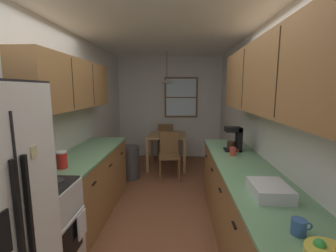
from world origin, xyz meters
TOP-DOWN VIEW (x-y plane):
  - ground_plane at (0.00, 1.00)m, footprint 12.00×12.00m
  - wall_left at (-1.35, 1.00)m, footprint 0.10×9.00m
  - wall_right at (1.35, 1.00)m, footprint 0.10×9.00m
  - wall_back at (0.00, 3.65)m, footprint 4.40×0.10m
  - ceiling_slab at (0.00, 1.00)m, footprint 4.40×9.00m
  - stove_range at (-0.99, -0.52)m, footprint 0.66×0.62m
  - microwave_over_range at (-1.11, -0.52)m, footprint 0.39×0.58m
  - counter_left at (-1.00, 0.73)m, footprint 0.64×1.88m
  - upper_cabinets_left at (-1.14, 0.68)m, footprint 0.33×1.96m
  - counter_right at (1.00, -0.01)m, footprint 0.64×3.17m
  - upper_cabinets_right at (1.14, -0.06)m, footprint 0.33×2.85m
  - dining_table at (-0.02, 2.76)m, footprint 0.84×0.87m
  - dining_chair_near at (0.06, 2.12)m, footprint 0.43×0.43m
  - dining_chair_far at (-0.08, 3.40)m, footprint 0.42×0.42m
  - pendant_light at (-0.02, 2.76)m, footprint 0.28×0.28m
  - back_window at (0.29, 3.58)m, footprint 0.83×0.05m
  - trash_bin at (-0.70, 2.03)m, footprint 0.35×0.35m
  - storage_canister at (-1.00, 0.03)m, footprint 0.11×0.11m
  - dish_towel at (-0.64, -0.37)m, footprint 0.02×0.16m
  - coffee_maker at (1.03, 0.85)m, footprint 0.22×0.18m
  - mug_by_coffeemaker at (0.96, -1.03)m, footprint 0.12×0.09m
  - mug_spare at (0.95, 0.61)m, footprint 0.11×0.08m
  - dish_rack at (0.98, -0.54)m, footprint 0.28×0.34m

SIDE VIEW (x-z plane):
  - ground_plane at x=0.00m, z-range 0.00..0.00m
  - trash_bin at x=-0.70m, z-range 0.00..0.65m
  - counter_right at x=1.00m, z-range 0.00..0.90m
  - counter_left at x=-1.00m, z-range 0.00..0.90m
  - stove_range at x=-0.99m, z-range -0.08..1.02m
  - dish_towel at x=-0.64m, z-range 0.38..0.62m
  - dining_chair_near at x=0.06m, z-range 0.05..0.95m
  - dining_chair_far at x=-0.08m, z-range 0.05..0.95m
  - dining_table at x=-0.02m, z-range 0.25..1.00m
  - mug_by_coffeemaker at x=0.96m, z-range 0.90..0.99m
  - dish_rack at x=0.98m, z-range 0.90..1.00m
  - mug_spare at x=0.95m, z-range 0.90..1.01m
  - storage_canister at x=-1.00m, z-range 0.90..1.09m
  - coffee_maker at x=1.03m, z-range 0.91..1.24m
  - wall_left at x=-1.35m, z-range 0.00..2.55m
  - wall_right at x=1.35m, z-range 0.00..2.55m
  - wall_back at x=0.00m, z-range 0.00..2.55m
  - back_window at x=0.29m, z-range 1.04..2.04m
  - microwave_over_range at x=-1.11m, z-range 1.47..1.81m
  - upper_cabinets_left at x=-1.14m, z-range 1.49..2.12m
  - upper_cabinets_right at x=1.14m, z-range 1.50..2.22m
  - pendant_light at x=-0.02m, z-range 1.59..2.27m
  - ceiling_slab at x=0.00m, z-range 2.55..2.63m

